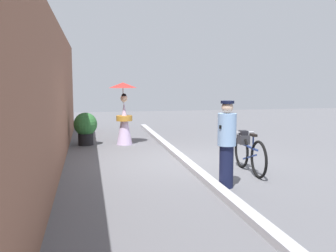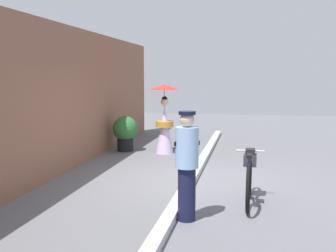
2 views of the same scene
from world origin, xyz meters
name	(u,v)px [view 2 (image 2 of 2)]	position (x,y,z in m)	size (l,w,h in m)	color
ground_plane	(192,181)	(0.00, 0.00, 0.00)	(30.00, 30.00, 0.00)	slate
building_wall	(52,100)	(0.00, 3.03, 1.62)	(14.00, 0.40, 3.23)	brown
sidewalk_curb	(192,178)	(0.00, 0.00, 0.06)	(14.00, 0.20, 0.12)	#B2B2B7
bicycle_near_officer	(249,176)	(-1.26, -1.13, 0.45)	(1.73, 0.48, 0.87)	black
person_officer	(187,163)	(-2.31, -0.24, 0.86)	(0.34, 0.35, 1.61)	#141938
person_with_parasol	(165,118)	(2.84, 1.17, 0.98)	(0.84, 0.84, 1.90)	silver
potted_plant_by_door	(126,131)	(2.98, 2.32, 0.56)	(0.73, 0.71, 1.00)	black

